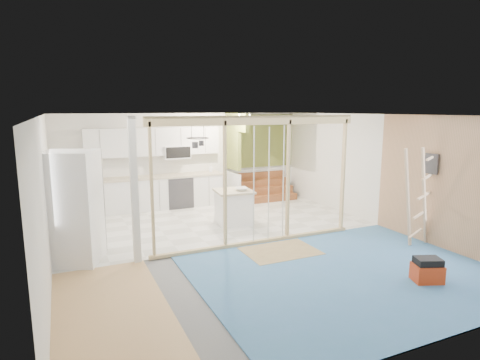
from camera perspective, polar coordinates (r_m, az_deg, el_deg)
name	(u,v)px	position (r m, az deg, el deg)	size (l,w,h in m)	color
room	(244,182)	(7.82, 0.56, -0.35)	(7.01, 8.01, 2.61)	slate
floor_overlays	(246,244)	(8.23, 0.83, -9.11)	(7.00, 8.00, 0.03)	white
stud_frame	(231,168)	(7.66, -1.28, 1.75)	(4.66, 0.14, 2.60)	tan
base_cabinets	(133,197)	(10.70, -15.03, -2.41)	(4.45, 2.24, 0.93)	silver
upper_cabinets	(156,143)	(11.09, -11.81, 5.23)	(3.60, 0.41, 0.85)	silver
green_partition	(254,169)	(12.00, 2.07, 1.58)	(2.25, 1.51, 2.60)	olive
pot_rack	(198,140)	(9.36, -6.04, 5.62)	(0.52, 0.52, 0.72)	black
sheathing_panel	(459,186)	(8.48, 28.72, -0.78)	(0.02, 4.00, 2.60)	tan
electrical_panel	(432,164)	(8.75, 25.59, 2.10)	(0.04, 0.30, 0.40)	#37373C
ceiling_light	(244,116)	(11.00, 0.62, 9.16)	(0.32, 0.32, 0.08)	#FFEABF
fridge	(72,208)	(7.62, -22.73, -3.70)	(1.14, 1.10, 2.01)	white
island	(234,207)	(9.54, -0.91, -3.90)	(0.93, 0.93, 0.83)	white
bowl	(241,189)	(9.39, 0.19, -1.30)	(0.29, 0.29, 0.07)	white
soap_bottle_a	(93,175)	(10.92, -20.17, 0.74)	(0.10, 0.10, 0.26)	#A0A5B3
soap_bottle_b	(211,168)	(11.58, -4.20, 1.70)	(0.09, 0.10, 0.21)	white
toolbox	(427,271)	(7.12, 25.09, -11.62)	(0.52, 0.46, 0.41)	#AE3010
ladder	(418,197)	(8.60, 24.02, -2.23)	(1.06, 0.15, 1.98)	tan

